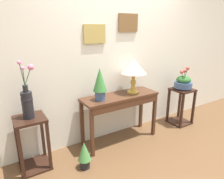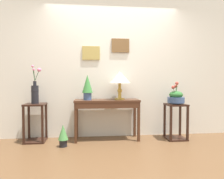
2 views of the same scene
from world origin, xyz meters
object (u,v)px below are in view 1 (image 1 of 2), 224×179
(planter_bowl_wide_right, at_px, (183,82))
(console_table, at_px, (121,103))
(potted_plant_on_console, at_px, (100,83))
(pedestal_stand_right, at_px, (181,106))
(table_lamp, at_px, (134,68))
(potted_plant_floor, at_px, (84,154))
(pedestal_stand_left, at_px, (33,143))
(flower_vase_tall_left, at_px, (27,101))

(planter_bowl_wide_right, bearing_deg, console_table, 176.79)
(planter_bowl_wide_right, bearing_deg, potted_plant_on_console, 177.70)
(potted_plant_on_console, xyz_separation_m, pedestal_stand_right, (1.61, -0.06, -0.65))
(planter_bowl_wide_right, bearing_deg, pedestal_stand_right, 41.31)
(table_lamp, bearing_deg, potted_plant_floor, -161.41)
(table_lamp, relative_size, pedestal_stand_left, 0.76)
(pedestal_stand_right, bearing_deg, planter_bowl_wide_right, -138.69)
(potted_plant_on_console, xyz_separation_m, planter_bowl_wide_right, (1.61, -0.06, -0.21))
(planter_bowl_wide_right, xyz_separation_m, potted_plant_floor, (-2.00, -0.23, -0.57))
(pedestal_stand_right, bearing_deg, potted_plant_on_console, 177.74)
(table_lamp, height_order, pedestal_stand_left, table_lamp)
(pedestal_stand_right, relative_size, potted_plant_floor, 1.79)
(pedestal_stand_right, distance_m, planter_bowl_wide_right, 0.45)
(pedestal_stand_left, distance_m, potted_plant_floor, 0.64)
(table_lamp, bearing_deg, console_table, -174.34)
(table_lamp, relative_size, potted_plant_floor, 1.40)
(console_table, relative_size, pedestal_stand_right, 1.78)
(console_table, distance_m, table_lamp, 0.55)
(potted_plant_on_console, height_order, pedestal_stand_left, potted_plant_on_console)
(table_lamp, relative_size, planter_bowl_wide_right, 1.26)
(console_table, relative_size, pedestal_stand_left, 1.72)
(flower_vase_tall_left, bearing_deg, potted_plant_floor, -33.47)
(console_table, bearing_deg, table_lamp, 5.66)
(flower_vase_tall_left, bearing_deg, pedestal_stand_right, -2.47)
(pedestal_stand_left, bearing_deg, console_table, -1.82)
(table_lamp, xyz_separation_m, potted_plant_floor, (-0.98, -0.33, -0.92))
(pedestal_stand_left, relative_size, flower_vase_tall_left, 1.00)
(console_table, height_order, potted_plant_on_console, potted_plant_on_console)
(pedestal_stand_right, height_order, planter_bowl_wide_right, planter_bowl_wide_right)
(planter_bowl_wide_right, bearing_deg, flower_vase_tall_left, 177.50)
(pedestal_stand_left, height_order, potted_plant_floor, pedestal_stand_left)
(pedestal_stand_left, bearing_deg, potted_plant_on_console, -2.90)
(pedestal_stand_right, height_order, potted_plant_floor, pedestal_stand_right)
(potted_plant_on_console, height_order, flower_vase_tall_left, flower_vase_tall_left)
(flower_vase_tall_left, bearing_deg, console_table, -1.77)
(table_lamp, bearing_deg, planter_bowl_wide_right, -5.24)
(potted_plant_on_console, xyz_separation_m, pedestal_stand_left, (-0.92, 0.05, -0.64))
(potted_plant_on_console, xyz_separation_m, flower_vase_tall_left, (-0.91, 0.05, -0.09))
(console_table, bearing_deg, pedestal_stand_left, 178.18)
(flower_vase_tall_left, bearing_deg, planter_bowl_wide_right, -2.50)
(potted_plant_on_console, relative_size, planter_bowl_wide_right, 1.10)
(pedestal_stand_left, relative_size, pedestal_stand_right, 1.03)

